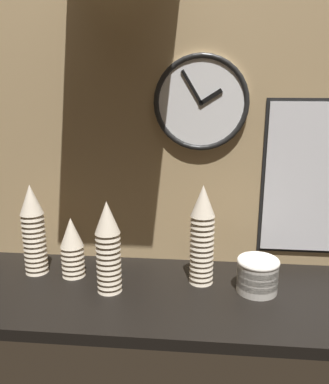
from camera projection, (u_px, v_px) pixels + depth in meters
ground_plane at (178, 295)px, 1.44m from camera, size 1.60×0.56×0.04m
wall_tiled_back at (184, 132)px, 1.54m from camera, size 1.60×0.03×1.05m
cup_stack_center_left at (108, 247)px, 1.39m from camera, size 0.09×0.09×0.33m
cup_stack_center_right at (202, 235)px, 1.44m from camera, size 0.09×0.09×0.37m
cup_stack_far_left at (33, 229)px, 1.52m from camera, size 0.09×0.09×0.35m
cup_stack_left at (72, 247)px, 1.51m from camera, size 0.09×0.09×0.23m
bowl_stack_right at (258, 274)px, 1.41m from camera, size 0.15×0.15×0.12m
wall_clock at (201, 103)px, 1.48m from camera, size 0.35×0.03×0.35m
menu_board at (324, 179)px, 1.52m from camera, size 0.46×0.01×0.60m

